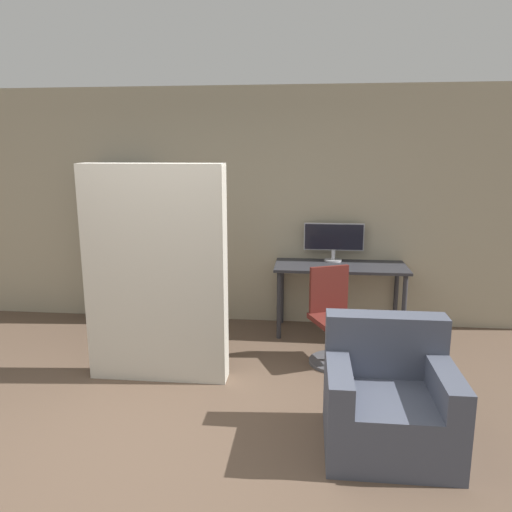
# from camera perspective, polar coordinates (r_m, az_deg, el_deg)

# --- Properties ---
(ground_plane) EXTENTS (16.00, 16.00, 0.00)m
(ground_plane) POSITION_cam_1_polar(r_m,az_deg,el_deg) (3.66, -12.01, -21.30)
(ground_plane) COLOR brown
(wall_back) EXTENTS (8.00, 0.06, 2.70)m
(wall_back) POSITION_cam_1_polar(r_m,az_deg,el_deg) (5.83, -4.05, 5.58)
(wall_back) COLOR tan
(wall_back) RESTS_ON ground
(desk) EXTENTS (1.43, 0.62, 0.77)m
(desk) POSITION_cam_1_polar(r_m,az_deg,el_deg) (5.53, 9.61, -2.03)
(desk) COLOR #2D2D33
(desk) RESTS_ON ground
(monitor) EXTENTS (0.67, 0.20, 0.43)m
(monitor) POSITION_cam_1_polar(r_m,az_deg,el_deg) (5.65, 8.88, 1.93)
(monitor) COLOR #B7B7BC
(monitor) RESTS_ON desk
(office_chair) EXTENTS (0.58, 0.58, 0.91)m
(office_chair) POSITION_cam_1_polar(r_m,az_deg,el_deg) (4.85, 8.98, -7.81)
(office_chair) COLOR #4C4C51
(office_chair) RESTS_ON ground
(bookshelf) EXTENTS (0.72, 0.30, 1.82)m
(bookshelf) POSITION_cam_1_polar(r_m,az_deg,el_deg) (6.08, -15.42, 1.11)
(bookshelf) COLOR black
(bookshelf) RESTS_ON ground
(mattress_near) EXTENTS (1.22, 0.24, 1.89)m
(mattress_near) POSITION_cam_1_polar(r_m,az_deg,el_deg) (4.37, -11.31, -2.11)
(mattress_near) COLOR beige
(mattress_near) RESTS_ON ground
(armchair) EXTENTS (0.85, 0.80, 0.85)m
(armchair) POSITION_cam_1_polar(r_m,az_deg,el_deg) (3.67, 14.83, -15.57)
(armchair) COLOR #474C5B
(armchair) RESTS_ON ground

